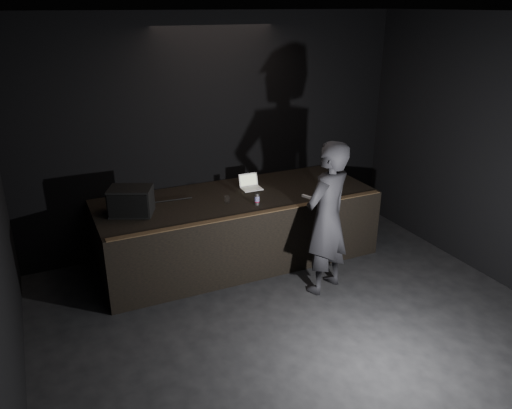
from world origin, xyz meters
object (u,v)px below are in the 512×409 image
object	(u,v)px
beer_can	(257,199)
person	(327,218)
stage_monitor	(131,201)
stage_riser	(237,228)
laptop	(250,185)

from	to	relation	value
beer_can	person	world-z (taller)	person
stage_monitor	beer_can	xyz separation A→B (m)	(1.63, -0.39, -0.10)
stage_riser	laptop	xyz separation A→B (m)	(0.32, 0.22, 0.55)
stage_monitor	person	size ratio (longest dim) A/B	0.32
laptop	beer_can	xyz separation A→B (m)	(-0.19, -0.65, 0.03)
stage_riser	laptop	distance (m)	0.68
laptop	person	distance (m)	1.56
stage_riser	stage_monitor	distance (m)	1.65
laptop	person	size ratio (longest dim) A/B	0.15
stage_riser	beer_can	xyz separation A→B (m)	(0.13, -0.42, 0.58)
beer_can	laptop	bearing A→B (deg)	73.75
stage_riser	beer_can	world-z (taller)	beer_can
stage_riser	beer_can	distance (m)	0.73
stage_monitor	person	xyz separation A→B (m)	(2.22, -1.25, -0.16)
stage_riser	stage_monitor	bearing A→B (deg)	-178.80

